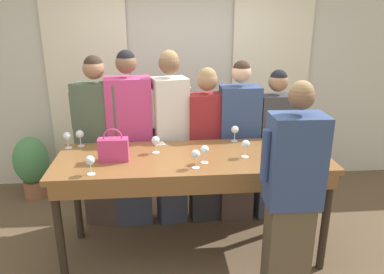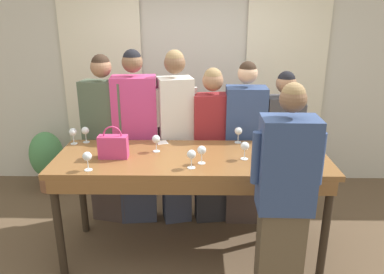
{
  "view_description": "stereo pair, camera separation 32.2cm",
  "coord_description": "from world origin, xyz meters",
  "px_view_note": "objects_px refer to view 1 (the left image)",
  "views": [
    {
      "loc": [
        -0.28,
        -3.09,
        2.25
      ],
      "look_at": [
        0.0,
        0.08,
        1.15
      ],
      "focal_mm": 35.0,
      "sensor_mm": 36.0,
      "label": 1
    },
    {
      "loc": [
        0.04,
        -3.1,
        2.25
      ],
      "look_at": [
        0.0,
        0.08,
        1.15
      ],
      "focal_mm": 35.0,
      "sensor_mm": 36.0,
      "label": 2
    }
  ],
  "objects_px": {
    "wine_glass_front_right": "(156,141)",
    "wine_glass_near_host": "(90,161)",
    "tasting_bar": "(193,168)",
    "wine_bottle": "(303,138)",
    "wine_glass_center_mid": "(196,155)",
    "potted_plant": "(32,164)",
    "wine_glass_center_left": "(235,130)",
    "guest_olive_jacket": "(100,142)",
    "guest_striped_shirt": "(206,144)",
    "guest_navy_coat": "(238,143)",
    "guest_beige_cap": "(274,144)",
    "wine_glass_back_mid": "(246,145)",
    "wine_glass_back_right": "(296,153)",
    "wine_glass_center_right": "(80,135)",
    "guest_cream_sweater": "(171,137)",
    "handbag": "(113,149)",
    "wine_glass_back_left": "(67,136)",
    "wine_glass_front_left": "(205,150)",
    "host_pouring": "(292,199)",
    "wine_glass_front_mid": "(311,153)"
  },
  "relations": [
    {
      "from": "handbag",
      "to": "wine_glass_near_host",
      "type": "distance_m",
      "value": 0.31
    },
    {
      "from": "tasting_bar",
      "to": "guest_olive_jacket",
      "type": "relative_size",
      "value": 1.33
    },
    {
      "from": "wine_glass_center_left",
      "to": "wine_glass_back_left",
      "type": "distance_m",
      "value": 1.6
    },
    {
      "from": "wine_glass_back_left",
      "to": "guest_beige_cap",
      "type": "height_order",
      "value": "guest_beige_cap"
    },
    {
      "from": "wine_glass_front_mid",
      "to": "host_pouring",
      "type": "height_order",
      "value": "host_pouring"
    },
    {
      "from": "wine_glass_front_mid",
      "to": "guest_beige_cap",
      "type": "distance_m",
      "value": 0.94
    },
    {
      "from": "guest_striped_shirt",
      "to": "potted_plant",
      "type": "height_order",
      "value": "guest_striped_shirt"
    },
    {
      "from": "wine_glass_front_right",
      "to": "wine_glass_front_left",
      "type": "bearing_deg",
      "value": -33.52
    },
    {
      "from": "handbag",
      "to": "wine_glass_center_left",
      "type": "xyz_separation_m",
      "value": [
        1.13,
        0.4,
        0.01
      ]
    },
    {
      "from": "wine_glass_back_mid",
      "to": "wine_glass_back_right",
      "type": "distance_m",
      "value": 0.44
    },
    {
      "from": "guest_cream_sweater",
      "to": "handbag",
      "type": "bearing_deg",
      "value": -127.63
    },
    {
      "from": "tasting_bar",
      "to": "wine_glass_front_right",
      "type": "height_order",
      "value": "wine_glass_front_right"
    },
    {
      "from": "guest_navy_coat",
      "to": "host_pouring",
      "type": "distance_m",
      "value": 1.31
    },
    {
      "from": "guest_navy_coat",
      "to": "guest_beige_cap",
      "type": "relative_size",
      "value": 1.06
    },
    {
      "from": "wine_glass_front_right",
      "to": "tasting_bar",
      "type": "bearing_deg",
      "value": -22.4
    },
    {
      "from": "wine_glass_front_left",
      "to": "wine_glass_near_host",
      "type": "relative_size",
      "value": 1.0
    },
    {
      "from": "tasting_bar",
      "to": "wine_bottle",
      "type": "bearing_deg",
      "value": 6.15
    },
    {
      "from": "wine_bottle",
      "to": "host_pouring",
      "type": "relative_size",
      "value": 0.17
    },
    {
      "from": "wine_glass_front_mid",
      "to": "wine_glass_back_right",
      "type": "xyz_separation_m",
      "value": [
        -0.13,
        -0.01,
        -0.0
      ]
    },
    {
      "from": "wine_glass_front_left",
      "to": "guest_olive_jacket",
      "type": "height_order",
      "value": "guest_olive_jacket"
    },
    {
      "from": "wine_bottle",
      "to": "wine_glass_center_mid",
      "type": "distance_m",
      "value": 1.09
    },
    {
      "from": "wine_glass_near_host",
      "to": "wine_glass_back_left",
      "type": "bearing_deg",
      "value": 116.69
    },
    {
      "from": "wine_glass_back_right",
      "to": "guest_navy_coat",
      "type": "bearing_deg",
      "value": 107.23
    },
    {
      "from": "wine_glass_center_left",
      "to": "potted_plant",
      "type": "height_order",
      "value": "wine_glass_center_left"
    },
    {
      "from": "wine_glass_front_right",
      "to": "host_pouring",
      "type": "height_order",
      "value": "host_pouring"
    },
    {
      "from": "tasting_bar",
      "to": "wine_glass_back_left",
      "type": "relative_size",
      "value": 15.33
    },
    {
      "from": "wine_glass_front_left",
      "to": "wine_glass_front_mid",
      "type": "distance_m",
      "value": 0.88
    },
    {
      "from": "wine_glass_front_right",
      "to": "wine_glass_center_left",
      "type": "distance_m",
      "value": 0.81
    },
    {
      "from": "wine_glass_center_right",
      "to": "wine_glass_back_right",
      "type": "bearing_deg",
      "value": -19.13
    },
    {
      "from": "guest_striped_shirt",
      "to": "guest_beige_cap",
      "type": "bearing_deg",
      "value": -0.0
    },
    {
      "from": "wine_glass_center_right",
      "to": "guest_cream_sweater",
      "type": "relative_size",
      "value": 0.08
    },
    {
      "from": "handbag",
      "to": "potted_plant",
      "type": "height_order",
      "value": "handbag"
    },
    {
      "from": "wine_glass_back_left",
      "to": "wine_glass_back_mid",
      "type": "bearing_deg",
      "value": -12.83
    },
    {
      "from": "handbag",
      "to": "host_pouring",
      "type": "relative_size",
      "value": 0.16
    },
    {
      "from": "host_pouring",
      "to": "wine_glass_back_left",
      "type": "bearing_deg",
      "value": 151.58
    },
    {
      "from": "guest_striped_shirt",
      "to": "wine_bottle",
      "type": "bearing_deg",
      "value": -32.4
    },
    {
      "from": "tasting_bar",
      "to": "guest_cream_sweater",
      "type": "distance_m",
      "value": 0.67
    },
    {
      "from": "guest_beige_cap",
      "to": "wine_glass_front_mid",
      "type": "bearing_deg",
      "value": -88.55
    },
    {
      "from": "wine_glass_center_left",
      "to": "potted_plant",
      "type": "distance_m",
      "value": 2.59
    },
    {
      "from": "potted_plant",
      "to": "wine_glass_back_right",
      "type": "bearing_deg",
      "value": -30.72
    },
    {
      "from": "wine_glass_center_right",
      "to": "host_pouring",
      "type": "xyz_separation_m",
      "value": [
        1.72,
        -1.03,
        -0.21
      ]
    },
    {
      "from": "tasting_bar",
      "to": "potted_plant",
      "type": "distance_m",
      "value": 2.34
    },
    {
      "from": "wine_glass_center_mid",
      "to": "guest_striped_shirt",
      "type": "relative_size",
      "value": 0.09
    },
    {
      "from": "wine_glass_front_mid",
      "to": "wine_glass_back_left",
      "type": "bearing_deg",
      "value": 164.19
    },
    {
      "from": "wine_glass_front_right",
      "to": "wine_glass_near_host",
      "type": "bearing_deg",
      "value": -140.05
    },
    {
      "from": "wine_glass_front_mid",
      "to": "guest_beige_cap",
      "type": "bearing_deg",
      "value": 91.45
    },
    {
      "from": "host_pouring",
      "to": "guest_beige_cap",
      "type": "bearing_deg",
      "value": 78.82
    },
    {
      "from": "wine_glass_front_left",
      "to": "wine_glass_front_mid",
      "type": "bearing_deg",
      "value": -8.44
    },
    {
      "from": "wine_glass_front_mid",
      "to": "wine_glass_front_right",
      "type": "height_order",
      "value": "same"
    },
    {
      "from": "wine_glass_near_host",
      "to": "potted_plant",
      "type": "height_order",
      "value": "wine_glass_near_host"
    }
  ]
}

